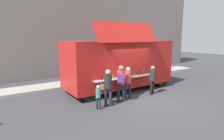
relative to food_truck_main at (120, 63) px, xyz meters
The scene contains 10 objects.
ground_plane 2.90m from the food_truck_main, 91.08° to the right, with size 60.00×60.00×0.00m, color #38383D.
curb_strip 5.02m from the food_truck_main, 146.78° to the left, with size 28.00×1.60×0.15m, color #9E998E.
building_behind 7.53m from the food_truck_main, 114.72° to the left, with size 32.00×2.40×7.70m, color slate.
food_truck_main is the anchor object (origin of this frame).
trash_bin 4.54m from the food_truck_main, 31.84° to the left, with size 0.60×0.60×0.97m, color #2F6038.
customer_front_ordering 1.90m from the food_truck_main, 112.80° to the right, with size 0.51×0.41×1.62m.
customer_mid_with_backpack 2.39m from the food_truck_main, 124.38° to the right, with size 0.54×0.56×1.78m.
customer_rear_waiting 3.01m from the food_truck_main, 136.31° to the right, with size 0.47×0.50×1.69m.
customer_extra_browsing 2.17m from the food_truck_main, 66.33° to the right, with size 0.33×0.32×1.59m.
child_near_queue 3.59m from the food_truck_main, 141.26° to the right, with size 0.22×0.22×1.08m.
Camera 1 is at (-6.45, -6.53, 3.08)m, focal length 29.98 mm.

